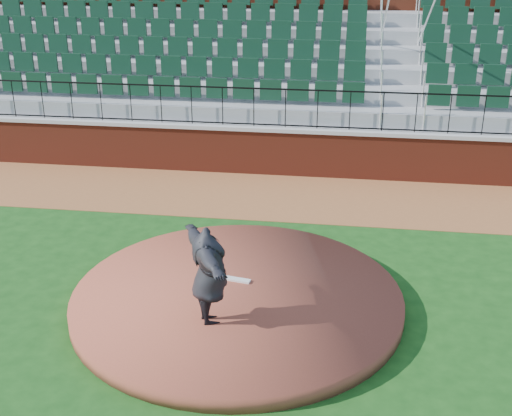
{
  "coord_description": "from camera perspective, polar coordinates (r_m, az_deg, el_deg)",
  "views": [
    {
      "loc": [
        1.62,
        -10.04,
        6.23
      ],
      "look_at": [
        0.0,
        1.5,
        1.3
      ],
      "focal_mm": 47.38,
      "sensor_mm": 36.0,
      "label": 1
    }
  ],
  "objects": [
    {
      "name": "field_wall",
      "position": [
        18.02,
        2.44,
        4.7
      ],
      "size": [
        34.0,
        0.35,
        1.2
      ],
      "primitive_type": "cube",
      "color": "maroon",
      "rests_on": "ground"
    },
    {
      "name": "pitching_rubber",
      "position": [
        12.31,
        -1.69,
        -6.06
      ],
      "size": [
        0.54,
        0.23,
        0.04
      ],
      "primitive_type": "cube",
      "rotation": [
        0.0,
        0.0,
        -0.18
      ],
      "color": "silver",
      "rests_on": "pitchers_mound"
    },
    {
      "name": "wall_railing",
      "position": [
        17.68,
        2.51,
        8.4
      ],
      "size": [
        34.0,
        0.05,
        1.0
      ],
      "primitive_type": null,
      "color": "black",
      "rests_on": "wall_cap"
    },
    {
      "name": "warning_track",
      "position": [
        16.73,
        1.86,
        1.07
      ],
      "size": [
        34.0,
        3.2,
        0.01
      ],
      "primitive_type": "cube",
      "color": "brown",
      "rests_on": "ground"
    },
    {
      "name": "wall_cap",
      "position": [
        17.83,
        2.48,
        6.68
      ],
      "size": [
        34.0,
        0.45,
        0.1
      ],
      "primitive_type": "cube",
      "color": "#B7B7B7",
      "rests_on": "field_wall"
    },
    {
      "name": "concourse_wall",
      "position": [
        22.89,
        3.96,
        14.13
      ],
      "size": [
        34.0,
        0.5,
        5.5
      ],
      "primitive_type": "cube",
      "color": "maroon",
      "rests_on": "ground"
    },
    {
      "name": "ground",
      "position": [
        11.93,
        -1.01,
        -8.56
      ],
      "size": [
        90.0,
        90.0,
        0.0
      ],
      "primitive_type": "plane",
      "color": "#144413",
      "rests_on": "ground"
    },
    {
      "name": "seating_stands",
      "position": [
        20.22,
        3.31,
        11.68
      ],
      "size": [
        34.0,
        5.1,
        4.6
      ],
      "primitive_type": null,
      "color": "gray",
      "rests_on": "ground"
    },
    {
      "name": "pitcher",
      "position": [
        10.74,
        -3.96,
        -5.7
      ],
      "size": [
        1.42,
        2.11,
        1.69
      ],
      "primitive_type": "imported",
      "rotation": [
        0.0,
        0.0,
        2.03
      ],
      "color": "black",
      "rests_on": "pitchers_mound"
    },
    {
      "name": "pitchers_mound",
      "position": [
        11.99,
        -1.6,
        -7.69
      ],
      "size": [
        5.79,
        5.79,
        0.25
      ],
      "primitive_type": "cylinder",
      "color": "brown",
      "rests_on": "ground"
    }
  ]
}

